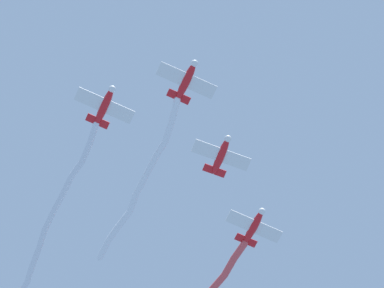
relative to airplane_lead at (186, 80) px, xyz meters
The scene contains 6 objects.
airplane_lead is the anchor object (origin of this frame).
smoke_trail_lead 12.47m from the airplane_lead, 51.19° to the right, with size 14.00×15.94×1.61m.
airplane_left_wing 9.12m from the airplane_lead, 98.82° to the right, with size 6.09×5.21×1.63m.
airplane_right_wing 9.13m from the airplane_lead, ahead, with size 5.88×5.33×1.63m.
smoke_trail_right_wing 21.73m from the airplane_lead, 31.72° to the right, with size 16.37×19.18×2.68m.
airplane_slot 18.26m from the airplane_lead, 98.85° to the right, with size 5.88×5.33×1.63m.
Camera 1 is at (-4.02, 21.24, 6.53)m, focal length 74.98 mm.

